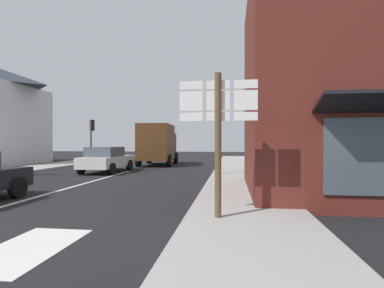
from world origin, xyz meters
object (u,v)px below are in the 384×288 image
(delivery_truck, at_px, (158,143))
(traffic_light_near_right, at_px, (218,122))
(route_sign_post, at_px, (218,129))
(sedan_far, at_px, (106,159))
(traffic_light_far_left, at_px, (92,131))

(delivery_truck, distance_m, traffic_light_near_right, 8.31)
(route_sign_post, height_order, traffic_light_near_right, traffic_light_near_right)
(sedan_far, xyz_separation_m, traffic_light_far_left, (-4.31, 7.07, 1.91))
(traffic_light_far_left, bearing_deg, route_sign_post, -57.06)
(sedan_far, distance_m, traffic_light_near_right, 6.87)
(sedan_far, relative_size, route_sign_post, 1.32)
(delivery_truck, relative_size, traffic_light_far_left, 1.41)
(traffic_light_far_left, bearing_deg, sedan_far, -58.62)
(delivery_truck, distance_m, route_sign_post, 16.72)
(sedan_far, relative_size, traffic_light_near_right, 1.11)
(sedan_far, bearing_deg, delivery_truck, 73.81)
(traffic_light_far_left, relative_size, traffic_light_near_right, 0.95)
(sedan_far, xyz_separation_m, route_sign_post, (6.89, -10.22, 1.24))
(traffic_light_far_left, distance_m, traffic_light_near_right, 13.48)
(delivery_truck, bearing_deg, sedan_far, -106.19)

